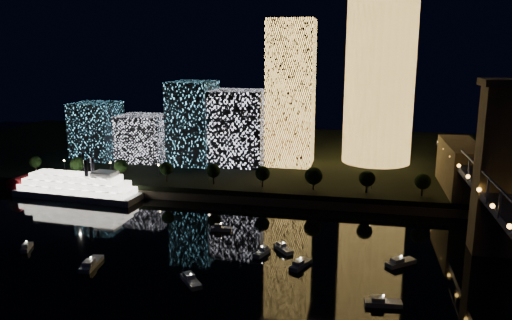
{
  "coord_description": "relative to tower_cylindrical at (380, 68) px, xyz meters",
  "views": [
    {
      "loc": [
        26.01,
        -97.85,
        57.68
      ],
      "look_at": [
        -5.76,
        55.0,
        23.14
      ],
      "focal_mm": 35.0,
      "sensor_mm": 36.0,
      "label": 1
    }
  ],
  "objects": [
    {
      "name": "motorboats",
      "position": [
        -41.89,
        -132.28,
        -48.79
      ],
      "size": [
        113.91,
        79.91,
        2.78
      ],
      "color": "silver",
      "rests_on": "ground"
    },
    {
      "name": "far_bank",
      "position": [
        -34.67,
        16.19,
        -47.1
      ],
      "size": [
        420.0,
        160.0,
        5.0
      ],
      "primitive_type": "cube",
      "color": "black",
      "rests_on": "ground"
    },
    {
      "name": "riverboat",
      "position": [
        -119.75,
        -69.11,
        -45.26
      ],
      "size": [
        56.9,
        16.04,
        16.92
      ],
      "color": "silver",
      "rests_on": "ground"
    },
    {
      "name": "tower_rectangular",
      "position": [
        -39.89,
        -12.68,
        -11.45
      ],
      "size": [
        20.84,
        20.84,
        66.29
      ],
      "primitive_type": "cube",
      "color": "#FFBD51",
      "rests_on": "far_bank"
    },
    {
      "name": "ground",
      "position": [
        -34.67,
        -143.81,
        -49.6
      ],
      "size": [
        520.0,
        520.0,
        0.0
      ],
      "primitive_type": "plane",
      "color": "black",
      "rests_on": "ground"
    },
    {
      "name": "street_lamps",
      "position": [
        -68.67,
        -49.81,
        -40.58
      ],
      "size": [
        132.7,
        0.7,
        5.65
      ],
      "color": "black",
      "rests_on": "far_bank"
    },
    {
      "name": "seawall",
      "position": [
        -34.67,
        -61.81,
        -48.1
      ],
      "size": [
        420.0,
        6.0,
        3.0
      ],
      "primitive_type": "cube",
      "color": "#6B5E4C",
      "rests_on": "ground"
    },
    {
      "name": "esplanade_trees",
      "position": [
        -57.41,
        -55.81,
        -39.13
      ],
      "size": [
        165.66,
        6.85,
        8.92
      ],
      "color": "black",
      "rests_on": "far_bank"
    },
    {
      "name": "tower_cylindrical",
      "position": [
        0.0,
        0.0,
        0.0
      ],
      "size": [
        34.0,
        34.0,
        88.95
      ],
      "color": "#FFBD51",
      "rests_on": "far_bank"
    },
    {
      "name": "midrise_blocks",
      "position": [
        -91.16,
        -18.49,
        -28.37
      ],
      "size": [
        93.92,
        26.5,
        38.42
      ],
      "color": "white",
      "rests_on": "far_bank"
    }
  ]
}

